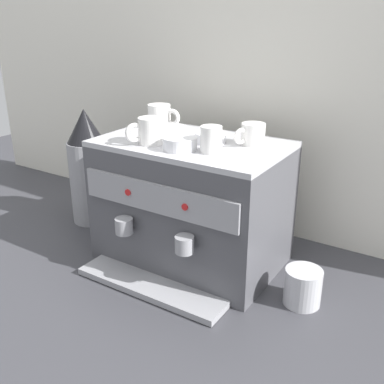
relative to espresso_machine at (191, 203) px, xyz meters
name	(u,v)px	position (x,y,z in m)	size (l,w,h in m)	color
ground_plane	(192,257)	(0.00, 0.00, -0.21)	(4.00, 4.00, 0.00)	#38383D
tiled_backsplash_wall	(245,74)	(0.00, 0.36, 0.38)	(2.80, 0.03, 1.18)	silver
espresso_machine	(191,203)	(0.00, 0.00, 0.00)	(0.59, 0.48, 0.42)	#4C4C51
ceramic_cup_0	(252,134)	(0.18, 0.07, 0.24)	(0.07, 0.11, 0.07)	white
ceramic_cup_1	(212,139)	(0.11, -0.06, 0.25)	(0.06, 0.10, 0.08)	white
ceramic_cup_2	(149,131)	(-0.09, -0.09, 0.25)	(0.09, 0.11, 0.08)	white
ceramic_cup_3	(160,116)	(-0.20, 0.11, 0.25)	(0.12, 0.08, 0.08)	white
ceramic_bowl_0	(210,138)	(0.05, 0.02, 0.23)	(0.10, 0.10, 0.03)	white
ceramic_bowl_1	(169,131)	(-0.10, 0.02, 0.23)	(0.11, 0.11, 0.03)	white
ceramic_bowl_2	(180,144)	(0.02, -0.09, 0.23)	(0.10, 0.10, 0.04)	white
coffee_grinder	(88,168)	(-0.51, 0.04, 0.02)	(0.15, 0.15, 0.46)	#939399
milk_pitcher	(303,287)	(0.42, -0.05, -0.15)	(0.11, 0.11, 0.11)	#B7B7BC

